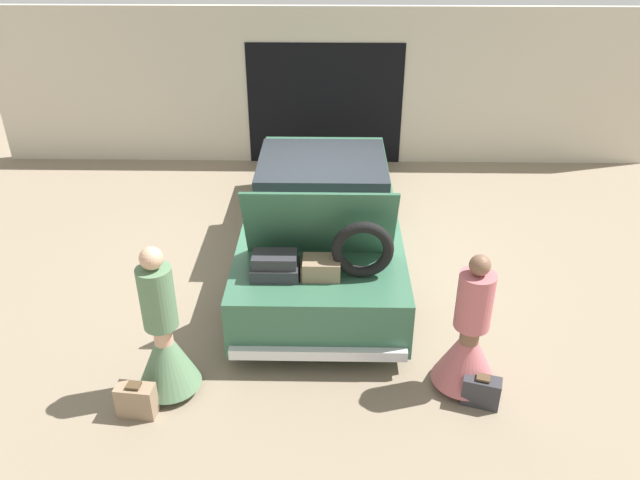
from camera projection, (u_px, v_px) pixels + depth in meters
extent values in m
plane|color=#7F705B|center=(322.00, 254.00, 8.84)|extent=(40.00, 40.00, 0.00)
cube|color=beige|center=(325.00, 87.00, 11.22)|extent=(12.00, 0.12, 2.80)
cube|color=black|center=(325.00, 105.00, 11.30)|extent=(2.80, 0.02, 2.20)
cube|color=#336047|center=(322.00, 222.00, 8.59)|extent=(1.97, 4.92, 0.67)
cube|color=#1E2328|center=(322.00, 175.00, 8.56)|extent=(1.73, 1.57, 0.48)
cylinder|color=black|center=(267.00, 188.00, 10.02)|extent=(0.18, 0.64, 0.64)
cylinder|color=black|center=(380.00, 189.00, 9.99)|extent=(0.18, 0.64, 0.64)
cylinder|color=black|center=(243.00, 294.00, 7.41)|extent=(0.18, 0.64, 0.64)
cylinder|color=black|center=(397.00, 296.00, 7.38)|extent=(0.18, 0.64, 0.64)
cube|color=silver|center=(318.00, 354.00, 6.53)|extent=(1.87, 0.10, 0.12)
cube|color=#336047|center=(320.00, 224.00, 6.83)|extent=(1.67, 0.45, 0.95)
cube|color=#2D2D33|center=(275.00, 270.00, 6.76)|extent=(0.52, 0.36, 0.14)
cube|color=#8C7259|center=(321.00, 268.00, 6.73)|extent=(0.41, 0.30, 0.21)
cube|color=#2D2D33|center=(275.00, 259.00, 6.69)|extent=(0.48, 0.30, 0.13)
cube|color=#473323|center=(319.00, 269.00, 6.74)|extent=(0.39, 0.30, 0.18)
torus|color=black|center=(363.00, 250.00, 6.61)|extent=(0.67, 0.12, 0.67)
cylinder|color=tan|center=(167.00, 358.00, 6.27)|extent=(0.19, 0.19, 0.82)
cone|color=#567A56|center=(166.00, 355.00, 6.25)|extent=(0.64, 0.64, 0.74)
cylinder|color=#567A56|center=(157.00, 298.00, 5.91)|extent=(0.34, 0.34, 0.65)
sphere|color=tan|center=(151.00, 258.00, 5.69)|extent=(0.22, 0.22, 0.22)
cylinder|color=brown|center=(467.00, 356.00, 6.35)|extent=(0.20, 0.20, 0.76)
cone|color=#B25B60|center=(467.00, 353.00, 6.33)|extent=(0.67, 0.67, 0.68)
cylinder|color=#B25B60|center=(475.00, 301.00, 6.01)|extent=(0.36, 0.36, 0.60)
sphere|color=brown|center=(480.00, 265.00, 5.81)|extent=(0.21, 0.21, 0.21)
cube|color=#8C7259|center=(137.00, 400.00, 6.08)|extent=(0.39, 0.22, 0.35)
cube|color=#4C3823|center=(134.00, 385.00, 5.98)|extent=(0.14, 0.12, 0.02)
cube|color=#2D2D33|center=(481.00, 391.00, 6.21)|extent=(0.41, 0.28, 0.32)
cube|color=#4C3823|center=(483.00, 378.00, 6.13)|extent=(0.15, 0.14, 0.02)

